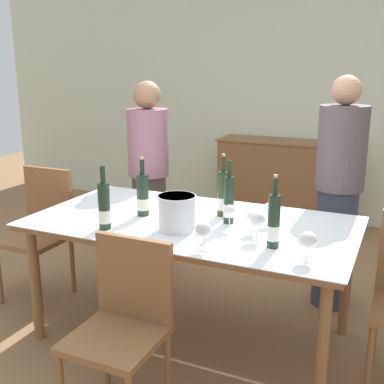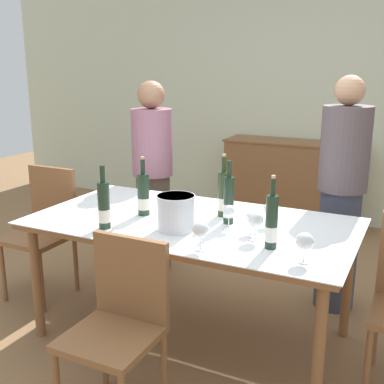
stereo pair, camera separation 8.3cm
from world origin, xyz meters
TOP-DOWN VIEW (x-y plane):
  - ground_plane at (0.00, 0.00)m, footprint 12.00×12.00m
  - back_wall at (0.00, 2.84)m, footprint 8.00×0.10m
  - sideboard_cabinet at (-0.05, 2.55)m, footprint 1.46×0.46m
  - dining_table at (0.00, 0.00)m, footprint 1.95×1.05m
  - ice_bucket at (-0.01, -0.20)m, footprint 0.22×0.22m
  - wine_bottle_0 at (0.13, 0.17)m, footprint 0.07×0.07m
  - wine_bottle_1 at (-0.39, -0.35)m, footprint 0.07×0.07m
  - wine_bottle_2 at (-0.33, -0.03)m, footprint 0.08×0.08m
  - wine_bottle_3 at (0.57, -0.23)m, footprint 0.06×0.06m
  - wine_bottle_4 at (0.22, 0.05)m, footprint 0.06×0.06m
  - wine_glass_0 at (0.44, 0.12)m, footprint 0.07×0.07m
  - wine_glass_1 at (0.76, -0.34)m, footprint 0.09×0.09m
  - wine_glass_2 at (0.45, -0.15)m, footprint 0.09×0.09m
  - wine_glass_3 at (0.40, -0.06)m, footprint 0.08×0.08m
  - wine_glass_4 at (0.25, -0.42)m, footprint 0.08×0.08m
  - wine_glass_5 at (0.26, -0.05)m, footprint 0.07×0.07m
  - chair_left_end at (-1.27, 0.09)m, footprint 0.42×0.42m
  - chair_near_front at (-0.02, -0.76)m, footprint 0.42×0.42m
  - person_host at (-0.77, 0.83)m, footprint 0.33×0.33m
  - person_guest_left at (0.74, 0.82)m, footprint 0.33×0.33m

SIDE VIEW (x-z plane):
  - ground_plane at x=0.00m, z-range 0.00..0.00m
  - sideboard_cabinet at x=-0.05m, z-range 0.00..0.92m
  - chair_near_front at x=-0.02m, z-range 0.07..0.95m
  - chair_left_end at x=-1.27m, z-range 0.07..1.03m
  - dining_table at x=0.00m, z-range 0.33..1.11m
  - person_host at x=-0.77m, z-range 0.00..1.59m
  - person_guest_left at x=0.74m, z-range 0.00..1.64m
  - wine_glass_3 at x=0.40m, z-range 0.80..0.94m
  - wine_glass_0 at x=0.44m, z-range 0.81..0.94m
  - wine_glass_5 at x=0.26m, z-range 0.81..0.96m
  - wine_glass_1 at x=0.76m, z-range 0.81..0.96m
  - wine_glass_4 at x=0.25m, z-range 0.81..0.97m
  - ice_bucket at x=-0.01m, z-range 0.79..0.99m
  - wine_glass_2 at x=0.45m, z-range 0.81..0.97m
  - wine_bottle_2 at x=-0.33m, z-range 0.72..1.09m
  - wine_bottle_1 at x=-0.39m, z-range 0.73..1.10m
  - wine_bottle_3 at x=0.57m, z-range 0.72..1.11m
  - wine_bottle_0 at x=0.13m, z-range 0.72..1.11m
  - wine_bottle_4 at x=0.22m, z-range 0.73..1.11m
  - back_wall at x=0.00m, z-range 0.00..2.80m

